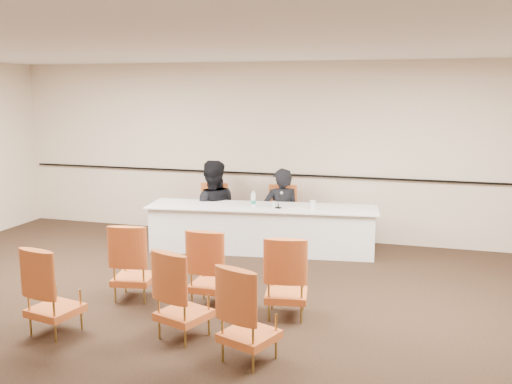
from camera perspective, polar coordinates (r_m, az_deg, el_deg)
floor at (r=6.44m, az=-6.19°, el=-13.01°), size 10.00×10.00×0.00m
ceiling at (r=5.94m, az=-6.76°, el=14.66°), size 10.00×10.00×0.00m
wall_back at (r=9.78m, az=2.75°, el=4.12°), size 10.00×0.04×3.00m
wall_rail at (r=9.79m, az=2.67°, el=1.77°), size 9.80×0.04×0.03m
panel_table at (r=9.05m, az=0.57°, el=-3.68°), size 3.69×1.31×0.72m
panelist_main at (r=9.53m, az=2.55°, el=-2.62°), size 0.73×0.62×1.68m
panelist_main_chair at (r=9.52m, az=2.55°, el=-2.30°), size 0.56×0.56×0.95m
panelist_second at (r=9.73m, az=-4.43°, el=-2.27°), size 1.10×0.99×1.86m
panelist_second_chair at (r=9.72m, az=-4.43°, el=-2.06°), size 0.56×0.56×0.95m
papers at (r=8.90m, az=4.19°, el=-1.55°), size 0.34×0.27×0.00m
microphone at (r=8.80m, az=2.24°, el=-0.84°), size 0.11×0.19×0.25m
water_bottle at (r=8.93m, az=-0.27°, el=-0.66°), size 0.09×0.09×0.25m
drinking_glass at (r=8.86m, az=1.83°, el=-1.26°), size 0.06×0.06×0.10m
coffee_cup at (r=8.75m, az=5.70°, el=-1.31°), size 0.10×0.10×0.14m
aud_chair_front_left at (r=7.15m, az=-12.15°, el=-6.75°), size 0.58×0.58×0.95m
aud_chair_front_mid at (r=6.78m, az=-4.47°, el=-7.49°), size 0.50×0.50×0.95m
aud_chair_front_right at (r=6.46m, az=3.06°, el=-8.38°), size 0.58×0.58×0.95m
aud_chair_back_left at (r=6.39m, az=-19.53°, el=-9.17°), size 0.59×0.59×0.95m
aud_chair_back_mid at (r=5.97m, az=-7.26°, el=-10.04°), size 0.64×0.64×0.95m
aud_chair_back_right at (r=5.44m, az=-0.66°, el=-11.99°), size 0.64×0.64×0.95m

